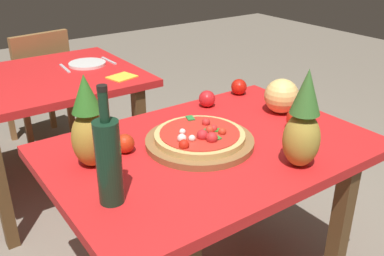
{
  "coord_description": "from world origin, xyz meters",
  "views": [
    {
      "loc": [
        -0.9,
        -1.15,
        1.48
      ],
      "look_at": [
        -0.03,
        0.08,
        0.78
      ],
      "focal_mm": 40.27,
      "sensor_mm": 36.0,
      "label": 1
    }
  ],
  "objects_px": {
    "wine_bottle": "(109,160)",
    "knife_utensil": "(109,61)",
    "melon": "(282,96)",
    "napkin_folded": "(122,77)",
    "pineapple_left": "(303,124)",
    "dinner_plate": "(87,64)",
    "background_table": "(46,93)",
    "pineapple_right": "(89,126)",
    "tomato_at_corner": "(239,87)",
    "tomato_by_bottle": "(207,99)",
    "fork_utensil": "(65,68)",
    "dining_chair": "(39,82)",
    "pizza_board": "(200,141)",
    "pizza": "(200,135)",
    "bell_pepper": "(299,119)",
    "display_table": "(211,166)",
    "tomato_beside_pepper": "(125,144)"
  },
  "relations": [
    {
      "from": "wine_bottle",
      "to": "tomato_by_bottle",
      "type": "relative_size",
      "value": 4.8
    },
    {
      "from": "fork_utensil",
      "to": "tomato_by_bottle",
      "type": "bearing_deg",
      "value": -66.83
    },
    {
      "from": "melon",
      "to": "napkin_folded",
      "type": "distance_m",
      "value": 0.93
    },
    {
      "from": "bell_pepper",
      "to": "fork_utensil",
      "type": "xyz_separation_m",
      "value": [
        -0.47,
        1.37,
        -0.05
      ]
    },
    {
      "from": "tomato_at_corner",
      "to": "display_table",
      "type": "bearing_deg",
      "value": -141.36
    },
    {
      "from": "dining_chair",
      "to": "napkin_folded",
      "type": "distance_m",
      "value": 0.99
    },
    {
      "from": "dinner_plate",
      "to": "pizza",
      "type": "bearing_deg",
      "value": -93.21
    },
    {
      "from": "bell_pepper",
      "to": "dinner_plate",
      "type": "xyz_separation_m",
      "value": [
        -0.33,
        1.37,
        -0.04
      ]
    },
    {
      "from": "background_table",
      "to": "dining_chair",
      "type": "height_order",
      "value": "dining_chair"
    },
    {
      "from": "background_table",
      "to": "tomato_at_corner",
      "type": "distance_m",
      "value": 1.11
    },
    {
      "from": "pineapple_right",
      "to": "dinner_plate",
      "type": "bearing_deg",
      "value": 68.09
    },
    {
      "from": "pineapple_right",
      "to": "tomato_at_corner",
      "type": "height_order",
      "value": "pineapple_right"
    },
    {
      "from": "pizza",
      "to": "fork_utensil",
      "type": "relative_size",
      "value": 1.91
    },
    {
      "from": "pizza",
      "to": "tomato_beside_pepper",
      "type": "relative_size",
      "value": 4.85
    },
    {
      "from": "pizza_board",
      "to": "dinner_plate",
      "type": "xyz_separation_m",
      "value": [
        0.07,
        1.24,
        -0.0
      ]
    },
    {
      "from": "pineapple_left",
      "to": "melon",
      "type": "bearing_deg",
      "value": 51.77
    },
    {
      "from": "tomato_by_bottle",
      "to": "dinner_plate",
      "type": "relative_size",
      "value": 0.35
    },
    {
      "from": "wine_bottle",
      "to": "dining_chair",
      "type": "bearing_deg",
      "value": 79.59
    },
    {
      "from": "napkin_folded",
      "to": "tomato_at_corner",
      "type": "bearing_deg",
      "value": -58.47
    },
    {
      "from": "background_table",
      "to": "fork_utensil",
      "type": "height_order",
      "value": "fork_utensil"
    },
    {
      "from": "napkin_folded",
      "to": "background_table",
      "type": "bearing_deg",
      "value": 141.87
    },
    {
      "from": "tomato_by_bottle",
      "to": "knife_utensil",
      "type": "xyz_separation_m",
      "value": [
        -0.05,
        0.95,
        -0.03
      ]
    },
    {
      "from": "tomato_at_corner",
      "to": "knife_utensil",
      "type": "height_order",
      "value": "tomato_at_corner"
    },
    {
      "from": "pineapple_left",
      "to": "background_table",
      "type": "bearing_deg",
      "value": 105.26
    },
    {
      "from": "background_table",
      "to": "pineapple_right",
      "type": "relative_size",
      "value": 3.15
    },
    {
      "from": "display_table",
      "to": "pineapple_right",
      "type": "height_order",
      "value": "pineapple_right"
    },
    {
      "from": "wine_bottle",
      "to": "pineapple_right",
      "type": "height_order",
      "value": "wine_bottle"
    },
    {
      "from": "pineapple_left",
      "to": "knife_utensil",
      "type": "distance_m",
      "value": 1.57
    },
    {
      "from": "tomato_at_corner",
      "to": "dinner_plate",
      "type": "bearing_deg",
      "value": 114.42
    },
    {
      "from": "tomato_beside_pepper",
      "to": "tomato_at_corner",
      "type": "distance_m",
      "value": 0.77
    },
    {
      "from": "background_table",
      "to": "dining_chair",
      "type": "xyz_separation_m",
      "value": [
        0.15,
        0.66,
        -0.15
      ]
    },
    {
      "from": "dinner_plate",
      "to": "napkin_folded",
      "type": "relative_size",
      "value": 1.57
    },
    {
      "from": "pineapple_left",
      "to": "napkin_folded",
      "type": "height_order",
      "value": "pineapple_left"
    },
    {
      "from": "wine_bottle",
      "to": "knife_utensil",
      "type": "xyz_separation_m",
      "value": [
        0.64,
        1.39,
        -0.14
      ]
    },
    {
      "from": "pineapple_right",
      "to": "wine_bottle",
      "type": "bearing_deg",
      "value": -99.94
    },
    {
      "from": "pineapple_left",
      "to": "pineapple_right",
      "type": "height_order",
      "value": "pineapple_left"
    },
    {
      "from": "bell_pepper",
      "to": "knife_utensil",
      "type": "distance_m",
      "value": 1.38
    },
    {
      "from": "wine_bottle",
      "to": "dinner_plate",
      "type": "xyz_separation_m",
      "value": [
        0.5,
        1.39,
        -0.13
      ]
    },
    {
      "from": "fork_utensil",
      "to": "background_table",
      "type": "bearing_deg",
      "value": -153.13
    },
    {
      "from": "wine_bottle",
      "to": "napkin_folded",
      "type": "height_order",
      "value": "wine_bottle"
    },
    {
      "from": "display_table",
      "to": "melon",
      "type": "distance_m",
      "value": 0.49
    },
    {
      "from": "pineapple_right",
      "to": "fork_utensil",
      "type": "distance_m",
      "value": 1.2
    },
    {
      "from": "pizza",
      "to": "dinner_plate",
      "type": "height_order",
      "value": "pizza"
    },
    {
      "from": "background_table",
      "to": "wine_bottle",
      "type": "height_order",
      "value": "wine_bottle"
    },
    {
      "from": "melon",
      "to": "tomato_at_corner",
      "type": "height_order",
      "value": "melon"
    },
    {
      "from": "wine_bottle",
      "to": "tomato_at_corner",
      "type": "xyz_separation_m",
      "value": [
        0.92,
        0.48,
        -0.1
      ]
    },
    {
      "from": "tomato_at_corner",
      "to": "napkin_folded",
      "type": "xyz_separation_m",
      "value": [
        -0.35,
        0.57,
        -0.04
      ]
    },
    {
      "from": "wine_bottle",
      "to": "knife_utensil",
      "type": "height_order",
      "value": "wine_bottle"
    },
    {
      "from": "pizza_board",
      "to": "pizza",
      "type": "distance_m",
      "value": 0.03
    },
    {
      "from": "tomato_at_corner",
      "to": "fork_utensil",
      "type": "relative_size",
      "value": 0.43
    }
  ]
}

